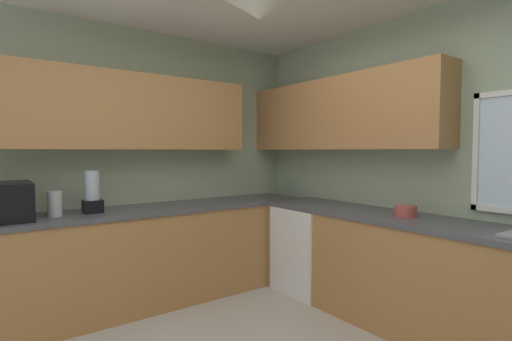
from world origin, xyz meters
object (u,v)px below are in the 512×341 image
Objects in this scene: kettle at (55,204)px; blender_appliance at (92,194)px; dishwasher at (311,249)px; bowl at (406,211)px; microwave at (4,202)px.

blender_appliance is (-0.02, 0.29, 0.06)m from kettle.
kettle is at bearing -105.90° from dishwasher.
blender_appliance reaches higher than bowl.
kettle is 0.30m from blender_appliance.
kettle is (0.02, 0.34, -0.04)m from microwave.
microwave reaches higher than bowl.
microwave is 1.33× the size of blender_appliance.
microwave is at bearing -123.08° from bowl.
blender_appliance is (0.00, 0.63, 0.02)m from microwave.
blender_appliance is (-0.66, -1.95, 0.64)m from dishwasher.
kettle is (-0.64, -2.25, 0.58)m from dishwasher.
blender_appliance is at bearing -108.68° from dishwasher.
dishwasher is 2.39× the size of blender_appliance.
microwave is (-0.66, -2.58, 0.62)m from dishwasher.
dishwasher is at bearing 75.66° from microwave.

